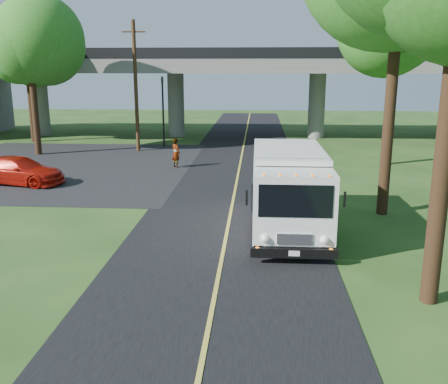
# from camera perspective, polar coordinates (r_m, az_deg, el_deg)

# --- Properties ---
(ground) EXTENTS (120.00, 120.00, 0.00)m
(ground) POSITION_cam_1_polar(r_m,az_deg,el_deg) (12.55, -1.44, -13.62)
(ground) COLOR #223E16
(ground) RESTS_ON ground
(road) EXTENTS (7.00, 90.00, 0.02)m
(road) POSITION_cam_1_polar(r_m,az_deg,el_deg) (21.88, 0.97, -1.39)
(road) COLOR black
(road) RESTS_ON ground
(parking_lot) EXTENTS (16.00, 18.00, 0.01)m
(parking_lot) POSITION_cam_1_polar(r_m,az_deg,el_deg) (32.00, -18.36, 2.83)
(parking_lot) COLOR black
(parking_lot) RESTS_ON ground
(lane_line) EXTENTS (0.12, 90.00, 0.01)m
(lane_line) POSITION_cam_1_polar(r_m,az_deg,el_deg) (21.88, 0.97, -1.34)
(lane_line) COLOR gold
(lane_line) RESTS_ON road
(overpass) EXTENTS (54.00, 10.00, 7.30)m
(overpass) POSITION_cam_1_polar(r_m,az_deg,el_deg) (43.10, 2.52, 12.32)
(overpass) COLOR slate
(overpass) RESTS_ON ground
(traffic_signal) EXTENTS (0.18, 0.22, 5.20)m
(traffic_signal) POSITION_cam_1_polar(r_m,az_deg,el_deg) (37.83, -7.00, 9.94)
(traffic_signal) COLOR black
(traffic_signal) RESTS_ON ground
(utility_pole) EXTENTS (1.60, 0.26, 9.00)m
(utility_pole) POSITION_cam_1_polar(r_m,az_deg,el_deg) (36.12, -10.05, 11.86)
(utility_pole) COLOR #472D19
(utility_pole) RESTS_ON ground
(tree_right_far) EXTENTS (5.77, 5.67, 10.99)m
(tree_right_far) POSITION_cam_1_polar(r_m,az_deg,el_deg) (32.06, 19.54, 17.69)
(tree_right_far) COLOR #382314
(tree_right_far) RESTS_ON ground
(tree_left_lot) EXTENTS (5.60, 5.50, 10.50)m
(tree_left_lot) POSITION_cam_1_polar(r_m,az_deg,el_deg) (36.16, -21.29, 16.41)
(tree_left_lot) COLOR #382314
(tree_left_lot) RESTS_ON ground
(tree_left_far) EXTENTS (5.26, 5.16, 9.89)m
(tree_left_far) POSITION_cam_1_polar(r_m,az_deg,el_deg) (42.84, -21.56, 15.26)
(tree_left_far) COLOR #382314
(tree_left_far) RESTS_ON ground
(step_van) EXTENTS (2.62, 7.00, 2.94)m
(step_van) POSITION_cam_1_polar(r_m,az_deg,el_deg) (18.17, 7.37, 0.46)
(step_van) COLOR white
(step_van) RESTS_ON ground
(red_sedan) EXTENTS (5.06, 2.79, 1.39)m
(red_sedan) POSITION_cam_1_polar(r_m,az_deg,el_deg) (27.68, -22.41, 2.28)
(red_sedan) COLOR #B5160B
(red_sedan) RESTS_ON ground
(pedestrian) EXTENTS (0.76, 0.75, 1.76)m
(pedestrian) POSITION_cam_1_polar(r_m,az_deg,el_deg) (29.95, -5.53, 4.46)
(pedestrian) COLOR gray
(pedestrian) RESTS_ON ground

